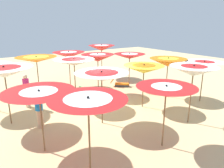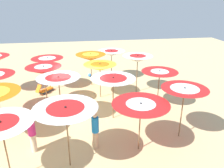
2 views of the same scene
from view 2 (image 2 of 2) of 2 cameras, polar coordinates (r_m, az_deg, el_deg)
The scene contains 19 objects.
ground at distance 12.70m, azimuth -7.95°, elevation -6.70°, with size 39.96×39.96×0.04m, color #D1B57F.
beach_umbrella_0 at distance 16.58m, azimuth -0.14°, elevation 7.79°, with size 2.00×2.00×2.24m.
beach_umbrella_1 at distance 15.47m, azimuth -5.38°, elevation 6.75°, with size 2.05×2.05×2.29m.
beach_umbrella_2 at distance 15.13m, azimuth -16.02°, elevation 5.74°, with size 2.04×2.04×2.25m.
beach_umbrella_4 at distance 14.19m, azimuth 6.49°, elevation 6.37°, with size 1.90×1.90×2.51m.
beach_umbrella_5 at distance 13.43m, azimuth -3.05°, elevation 4.27°, with size 1.97×1.97×2.21m.
beach_umbrella_6 at distance 12.77m, azimuth -16.88°, elevation 3.36°, with size 1.93×1.93×2.43m.
beach_umbrella_8 at distance 12.38m, azimuth 11.93°, elevation 2.41°, with size 1.96×1.96×2.21m.
beach_umbrella_9 at distance 10.98m, azimuth 0.30°, elevation 0.73°, with size 2.20×2.20×2.28m.
beach_umbrella_10 at distance 10.84m, azimuth -13.36°, elevation 0.90°, with size 2.03×2.03×2.45m.
beach_umbrella_12 at distance 9.89m, azimuth 17.84°, elevation -1.83°, with size 1.96×1.96×2.41m.
beach_umbrella_13 at distance 8.78m, azimuth 7.25°, elevation -6.04°, with size 2.25×2.25×2.15m.
beach_umbrella_14 at distance 7.88m, azimuth -11.61°, elevation -7.13°, with size 2.23×2.23×2.49m.
beach_umbrella_15 at distance 8.00m, azimuth -26.23°, elevation -9.94°, with size 2.09×2.09×2.34m.
lounger_0 at distance 12.81m, azimuth -16.29°, elevation -6.02°, with size 0.64×1.35×0.64m.
lounger_1 at distance 15.28m, azimuth -16.58°, elevation -1.40°, with size 1.07×1.14×0.70m.
beachgoer_0 at distance 9.38m, azimuth -4.24°, elevation -11.49°, with size 0.30×0.30×1.63m.
beachgoer_1 at distance 9.66m, azimuth -19.60°, elevation -11.50°, with size 0.30×0.30×1.70m.
beach_ball at distance 17.66m, azimuth -5.68°, elevation 2.25°, with size 0.26×0.26×0.26m, color #337FE5.
Camera 2 is at (-0.02, 11.20, 5.97)m, focal length 36.13 mm.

